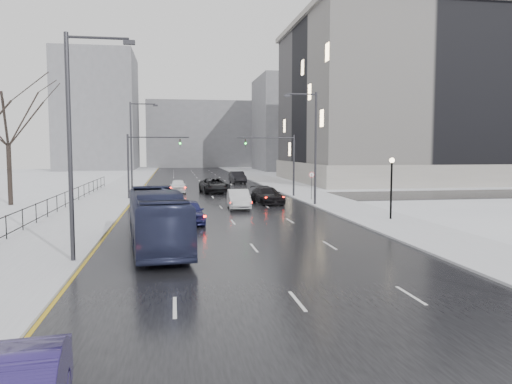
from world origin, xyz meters
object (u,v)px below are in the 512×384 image
streetlight_r_mid (313,142)px  streetlight_l_far (133,144)px  sedan_center_near (189,212)px  lamppost_r_mid (391,179)px  mast_signal_right (284,158)px  sedan_right_distant (237,177)px  mast_signal_left (139,158)px  sedan_right_far (267,195)px  sedan_center_far (178,186)px  tree_park_e (11,206)px  bus (157,219)px  sedan_right_cross (214,185)px  no_uturn_sign (312,177)px  streetlight_l_near (75,136)px  sedan_right_near (238,199)px

streetlight_r_mid → streetlight_l_far: (-16.33, 12.00, 0.00)m
sedan_center_near → lamppost_r_mid: bearing=-7.0°
mast_signal_right → sedan_right_distant: 21.81m
streetlight_l_far → mast_signal_left: 4.36m
sedan_center_near → sedan_right_far: (7.49, 11.25, -0.04)m
sedan_center_far → lamppost_r_mid: bearing=-59.4°
tree_park_e → bus: (13.37, -21.21, 1.51)m
lamppost_r_mid → bus: lamppost_r_mid is taller
mast_signal_left → sedan_right_far: size_ratio=1.25×
sedan_right_cross → sedan_right_far: 12.63m
mast_signal_right → sedan_right_distant: bearing=95.6°
no_uturn_sign → sedan_center_far: bearing=139.0°
streetlight_l_near → bus: (3.34, 2.79, -4.11)m
bus → tree_park_e: bearing=116.2°
streetlight_r_mid → sedan_right_distant: size_ratio=1.91×
streetlight_l_near → sedan_center_far: size_ratio=2.20×
streetlight_l_far → bus: streetlight_l_far is taller
sedan_center_far → sedan_right_near: bearing=-72.9°
tree_park_e → mast_signal_right: size_ratio=2.08×
mast_signal_left → sedan_center_near: bearing=-75.7°
streetlight_r_mid → lamppost_r_mid: size_ratio=2.34×
streetlight_l_near → sedan_right_far: streetlight_l_near is taller
sedan_right_cross → sedan_right_distant: bearing=67.1°
mast_signal_left → sedan_center_far: bearing=61.5°
lamppost_r_mid → sedan_right_far: lamppost_r_mid is taller
sedan_right_near → sedan_right_distant: size_ratio=0.93×
mast_signal_left → sedan_center_near: size_ratio=1.40×
streetlight_r_mid → sedan_right_far: 6.45m
streetlight_l_near → tree_park_e: bearing=112.7°
streetlight_r_mid → sedan_right_distant: 29.99m
sedan_right_far → sedan_right_distant: sedan_right_distant is taller
no_uturn_sign → sedan_right_cross: no_uturn_sign is taller
tree_park_e → streetlight_l_near: bearing=-67.3°
streetlight_l_far → mast_signal_right: streetlight_l_far is taller
sedan_center_near → sedan_center_far: 24.10m
streetlight_l_near → streetlight_r_mid: bearing=50.8°
tree_park_e → sedan_right_far: size_ratio=2.60×
lamppost_r_mid → mast_signal_right: mast_signal_right is taller
lamppost_r_mid → sedan_right_distant: (-5.79, 39.47, -2.04)m
bus → sedan_right_far: 21.55m
lamppost_r_mid → sedan_center_far: size_ratio=0.94×
no_uturn_sign → sedan_center_near: no_uturn_sign is taller
sedan_center_near → sedan_center_far: sedan_center_near is taller
bus → sedan_right_near: (6.19, 15.88, -0.67)m
lamppost_r_mid → mast_signal_left: bearing=135.5°
sedan_center_far → sedan_right_distant: bearing=59.4°
tree_park_e → sedan_right_far: (22.70, -1.80, 0.79)m
tree_park_e → bus: 25.12m
sedan_center_far → sedan_center_near: bearing=-88.2°
lamppost_r_mid → sedan_right_cross: size_ratio=0.70×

